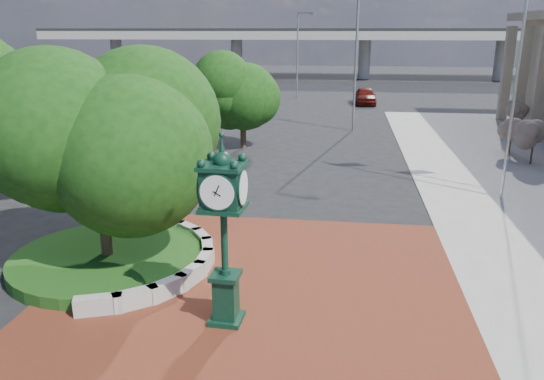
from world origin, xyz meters
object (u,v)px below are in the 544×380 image
at_px(flagpole_a, 518,68).
at_px(street_lamp_far, 299,49).
at_px(post_clock, 224,225).
at_px(parked_car, 365,96).
at_px(street_lamp_near, 359,50).

bearing_deg(flagpole_a, street_lamp_far, 109.34).
bearing_deg(post_clock, flagpole_a, 50.53).
bearing_deg(parked_car, street_lamp_near, -96.37).
height_order(flagpole_a, street_lamp_far, flagpole_a).
distance_m(parked_car, street_lamp_near, 16.03).
xyz_separation_m(post_clock, flagpole_a, (10.02, 12.16, 3.04)).
distance_m(street_lamp_near, street_lamp_far, 20.40).
bearing_deg(flagpole_a, parked_car, 99.51).
distance_m(parked_car, street_lamp_far, 9.49).
bearing_deg(street_lamp_near, flagpole_a, -68.31).
bearing_deg(parked_car, post_clock, -98.50).
xyz_separation_m(post_clock, street_lamp_near, (3.69, 28.07, 3.16)).
distance_m(post_clock, street_lamp_near, 28.48).
relative_size(post_clock, flagpole_a, 0.44).
xyz_separation_m(post_clock, parked_car, (4.81, 43.25, -1.86)).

